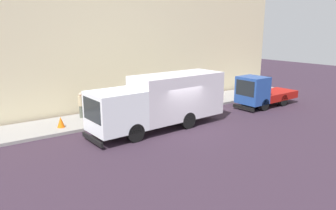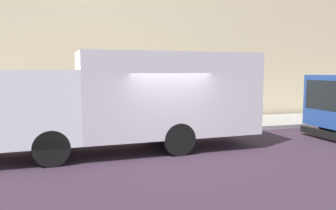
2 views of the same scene
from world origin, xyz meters
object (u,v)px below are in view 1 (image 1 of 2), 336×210
(pedestrian_third, at_px, (81,105))
(traffic_cone_orange, at_px, (61,122))
(pedestrian_walking, at_px, (96,106))
(large_utility_truck, at_px, (162,100))
(street_sign_post, at_px, (158,92))
(small_flatbed_truck, at_px, (261,93))
(pedestrian_standing, at_px, (128,104))

(pedestrian_third, height_order, traffic_cone_orange, pedestrian_third)
(pedestrian_walking, height_order, pedestrian_third, pedestrian_walking)
(large_utility_truck, xyz_separation_m, traffic_cone_orange, (3.07, 5.00, -1.23))
(street_sign_post, bearing_deg, small_flatbed_truck, -107.21)
(pedestrian_walking, distance_m, pedestrian_standing, 1.98)
(traffic_cone_orange, bearing_deg, pedestrian_third, -53.23)
(pedestrian_standing, xyz_separation_m, traffic_cone_orange, (0.43, 4.16, -0.60))
(pedestrian_walking, relative_size, pedestrian_third, 1.00)
(large_utility_truck, distance_m, pedestrian_third, 5.50)
(small_flatbed_truck, relative_size, pedestrian_third, 3.37)
(pedestrian_standing, bearing_deg, pedestrian_walking, 53.45)
(pedestrian_standing, height_order, street_sign_post, street_sign_post)
(pedestrian_third, bearing_deg, large_utility_truck, 160.09)
(small_flatbed_truck, distance_m, pedestrian_walking, 12.15)
(small_flatbed_truck, height_order, pedestrian_standing, small_flatbed_truck)
(small_flatbed_truck, relative_size, traffic_cone_orange, 8.78)
(pedestrian_walking, distance_m, pedestrian_third, 1.04)
(small_flatbed_truck, height_order, pedestrian_walking, small_flatbed_truck)
(pedestrian_third, bearing_deg, pedestrian_standing, 177.81)
(pedestrian_third, relative_size, street_sign_post, 0.67)
(pedestrian_standing, bearing_deg, small_flatbed_truck, -113.52)
(small_flatbed_truck, bearing_deg, pedestrian_standing, 73.33)
(pedestrian_walking, xyz_separation_m, pedestrian_third, (0.79, 0.68, -0.00))
(large_utility_truck, relative_size, pedestrian_third, 5.28)
(large_utility_truck, relative_size, pedestrian_standing, 4.99)
(pedestrian_third, xyz_separation_m, street_sign_post, (-1.99, -4.59, 0.59))
(large_utility_truck, height_order, pedestrian_standing, large_utility_truck)
(large_utility_truck, distance_m, pedestrian_walking, 4.47)
(traffic_cone_orange, bearing_deg, pedestrian_standing, -95.93)
(large_utility_truck, height_order, small_flatbed_truck, large_utility_truck)
(street_sign_post, bearing_deg, pedestrian_third, 66.63)
(traffic_cone_orange, bearing_deg, small_flatbed_truck, -102.37)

